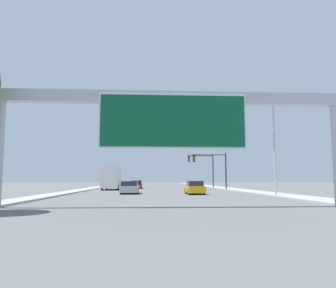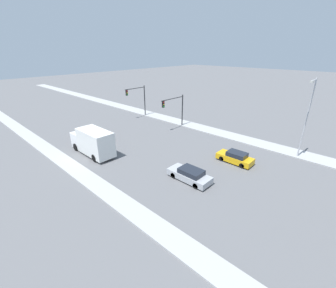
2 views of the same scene
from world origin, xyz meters
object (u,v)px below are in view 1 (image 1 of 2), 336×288
traffic_light_mid_block (204,165)px  car_far_right (195,188)px  car_far_center (130,188)px  sign_gantry (173,116)px  truck_box_primary (112,178)px  car_mid_right (136,185)px  street_lamp_right (271,135)px  traffic_light_near_intersection (214,164)px

traffic_light_mid_block → car_far_right: bearing=-102.2°
traffic_light_mid_block → car_far_center: bearing=-118.5°
sign_gantry → truck_box_primary: bearing=102.8°
sign_gantry → car_mid_right: 37.60m
traffic_light_mid_block → car_mid_right: bearing=-166.3°
car_mid_right → street_lamp_right: street_lamp_right is taller
traffic_light_near_intersection → car_mid_right: bearing=149.5°
truck_box_primary → traffic_light_mid_block: bearing=30.6°
truck_box_primary → car_far_center: bearing=-75.1°
traffic_light_near_intersection → street_lamp_right: 19.35m
traffic_light_mid_block → street_lamp_right: (1.43, -29.19, 1.53)m
sign_gantry → traffic_light_near_intersection: sign_gantry is taller
sign_gantry → car_far_right: (3.50, 16.10, -4.67)m
car_far_right → street_lamp_right: (6.61, -5.18, 5.03)m
car_far_center → truck_box_primary: truck_box_primary is taller
sign_gantry → traffic_light_mid_block: 41.06m
car_far_right → street_lamp_right: street_lamp_right is taller
car_mid_right → car_far_center: bearing=-90.0°
car_far_center → street_lamp_right: 16.00m
car_far_right → traffic_light_mid_block: size_ratio=0.71×
truck_box_primary → street_lamp_right: 26.55m
car_far_center → car_mid_right: (0.00, 19.47, -0.00)m
street_lamp_right → traffic_light_mid_block: bearing=92.8°
traffic_light_mid_block → sign_gantry: bearing=-102.2°
sign_gantry → car_far_center: (-3.50, 17.67, -4.68)m
car_far_right → car_far_center: size_ratio=0.91×
car_far_center → street_lamp_right: bearing=-26.4°
truck_box_primary → traffic_light_near_intersection: traffic_light_near_intersection is taller
truck_box_primary → traffic_light_near_intersection: (15.41, -0.73, 2.10)m
car_mid_right → traffic_light_near_intersection: (11.91, -7.03, 3.20)m
sign_gantry → truck_box_primary: 31.83m
sign_gantry → traffic_light_mid_block: size_ratio=3.34×
traffic_light_near_intersection → truck_box_primary: bearing=177.3°
car_far_right → traffic_light_near_intersection: 15.18m
traffic_light_mid_block → street_lamp_right: street_lamp_right is taller
traffic_light_near_intersection → car_far_right: bearing=-109.3°
car_far_right → street_lamp_right: bearing=-38.1°
car_mid_right → traffic_light_mid_block: (12.18, 2.97, 3.52)m
car_far_right → car_far_center: 7.17m
car_far_right → car_far_center: bearing=167.4°
traffic_light_mid_block → truck_box_primary: bearing=-149.4°
traffic_light_near_intersection → traffic_light_mid_block: traffic_light_mid_block is taller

